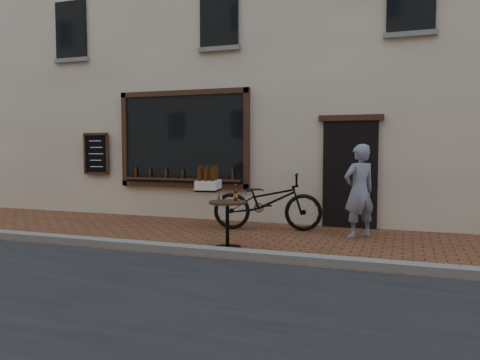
% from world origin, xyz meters
% --- Properties ---
extents(ground, '(90.00, 90.00, 0.00)m').
position_xyz_m(ground, '(0.00, 0.00, 0.00)').
color(ground, brown).
rests_on(ground, ground).
extents(kerb, '(90.00, 0.25, 0.12)m').
position_xyz_m(kerb, '(0.00, 0.20, 0.06)').
color(kerb, slate).
rests_on(kerb, ground).
extents(shop_building, '(28.00, 6.20, 10.00)m').
position_xyz_m(shop_building, '(0.00, 6.50, 5.00)').
color(shop_building, beige).
rests_on(shop_building, ground).
extents(cargo_bicycle, '(2.60, 1.16, 1.23)m').
position_xyz_m(cargo_bicycle, '(0.33, 2.62, 0.59)').
color(cargo_bicycle, black).
rests_on(cargo_bicycle, ground).
extents(bistro_table, '(0.61, 0.61, 1.05)m').
position_xyz_m(bistro_table, '(0.26, 0.73, 0.56)').
color(bistro_table, black).
rests_on(bistro_table, ground).
extents(pedestrian, '(0.75, 0.72, 1.72)m').
position_xyz_m(pedestrian, '(2.19, 2.41, 0.86)').
color(pedestrian, slate).
rests_on(pedestrian, ground).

